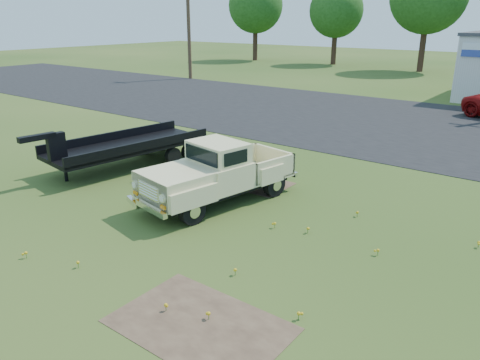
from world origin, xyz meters
name	(u,v)px	position (x,y,z in m)	size (l,w,h in m)	color
ground	(237,239)	(0.00, 0.00, 0.00)	(140.00, 140.00, 0.00)	#294717
asphalt_lot	(427,128)	(0.00, 15.00, 0.00)	(90.00, 14.00, 0.02)	black
dirt_patch_a	(200,325)	(1.50, -3.00, 0.00)	(3.00, 2.00, 0.01)	#483526
dirt_patch_b	(254,183)	(-2.00, 3.50, 0.00)	(2.20, 1.60, 0.01)	#483526
utility_pole_west	(189,22)	(-22.00, 22.00, 4.60)	(1.60, 0.30, 9.00)	#4B3123
treeline_a	(256,5)	(-28.00, 40.00, 6.30)	(6.40, 6.40, 9.52)	#3B241A
treeline_b	(336,11)	(-18.00, 41.00, 5.67)	(5.76, 5.76, 8.57)	#3B241A
vintage_pickup_truck	(219,172)	(-1.91, 1.62, 0.89)	(1.90, 4.89, 1.78)	beige
flatbed_trailer	(127,143)	(-6.66, 2.30, 0.84)	(2.05, 6.15, 1.68)	black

